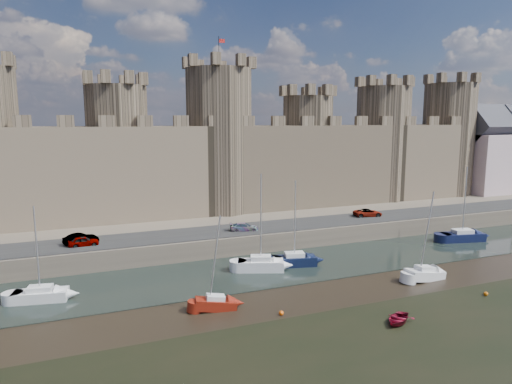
{
  "coord_description": "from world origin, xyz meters",
  "views": [
    {
      "loc": [
        -20.15,
        -23.59,
        17.51
      ],
      "look_at": [
        -2.01,
        22.0,
        9.69
      ],
      "focal_mm": 32.0,
      "sensor_mm": 36.0,
      "label": 1
    }
  ],
  "objects_px": {
    "car_2": "(244,227)",
    "sailboat_4": "(216,303)",
    "sailboat_1": "(294,260)",
    "sailboat_5": "(424,273)",
    "car_1": "(81,239)",
    "sailboat_2": "(261,264)",
    "car_0": "(84,241)",
    "sailboat_3": "(462,236)",
    "car_3": "(368,213)",
    "sailboat_0": "(40,294)"
  },
  "relations": [
    {
      "from": "car_2",
      "to": "sailboat_5",
      "type": "distance_m",
      "value": 23.75
    },
    {
      "from": "car_0",
      "to": "sailboat_3",
      "type": "bearing_deg",
      "value": -100.68
    },
    {
      "from": "car_2",
      "to": "sailboat_2",
      "type": "relative_size",
      "value": 0.34
    },
    {
      "from": "sailboat_3",
      "to": "sailboat_4",
      "type": "distance_m",
      "value": 41.42
    },
    {
      "from": "car_0",
      "to": "sailboat_1",
      "type": "bearing_deg",
      "value": -113.21
    },
    {
      "from": "sailboat_1",
      "to": "sailboat_2",
      "type": "distance_m",
      "value": 4.49
    },
    {
      "from": "sailboat_1",
      "to": "sailboat_5",
      "type": "bearing_deg",
      "value": -26.84
    },
    {
      "from": "car_2",
      "to": "sailboat_5",
      "type": "height_order",
      "value": "sailboat_5"
    },
    {
      "from": "car_1",
      "to": "sailboat_3",
      "type": "distance_m",
      "value": 52.39
    },
    {
      "from": "sailboat_1",
      "to": "sailboat_4",
      "type": "relative_size",
      "value": 1.16
    },
    {
      "from": "car_3",
      "to": "sailboat_5",
      "type": "height_order",
      "value": "sailboat_5"
    },
    {
      "from": "sailboat_3",
      "to": "car_3",
      "type": "bearing_deg",
      "value": 147.4
    },
    {
      "from": "car_1",
      "to": "sailboat_5",
      "type": "distance_m",
      "value": 40.42
    },
    {
      "from": "car_1",
      "to": "sailboat_2",
      "type": "xyz_separation_m",
      "value": [
        19.32,
        -10.66,
        -2.28
      ]
    },
    {
      "from": "sailboat_0",
      "to": "sailboat_5",
      "type": "bearing_deg",
      "value": -2.17
    },
    {
      "from": "car_2",
      "to": "sailboat_4",
      "type": "relative_size",
      "value": 0.43
    },
    {
      "from": "car_0",
      "to": "sailboat_1",
      "type": "distance_m",
      "value": 25.38
    },
    {
      "from": "sailboat_2",
      "to": "sailboat_4",
      "type": "bearing_deg",
      "value": -112.7
    },
    {
      "from": "car_0",
      "to": "sailboat_2",
      "type": "height_order",
      "value": "sailboat_2"
    },
    {
      "from": "car_1",
      "to": "sailboat_4",
      "type": "relative_size",
      "value": 0.45
    },
    {
      "from": "car_0",
      "to": "sailboat_0",
      "type": "relative_size",
      "value": 0.37
    },
    {
      "from": "car_0",
      "to": "sailboat_1",
      "type": "relative_size",
      "value": 0.34
    },
    {
      "from": "sailboat_3",
      "to": "sailboat_5",
      "type": "height_order",
      "value": "sailboat_3"
    },
    {
      "from": "car_3",
      "to": "car_0",
      "type": "bearing_deg",
      "value": 102.91
    },
    {
      "from": "sailboat_2",
      "to": "sailboat_3",
      "type": "height_order",
      "value": "sailboat_2"
    },
    {
      "from": "car_3",
      "to": "sailboat_1",
      "type": "xyz_separation_m",
      "value": [
        -18.09,
        -10.81,
        -2.31
      ]
    },
    {
      "from": "sailboat_0",
      "to": "car_0",
      "type": "bearing_deg",
      "value": 77.4
    },
    {
      "from": "car_0",
      "to": "sailboat_1",
      "type": "height_order",
      "value": "sailboat_1"
    },
    {
      "from": "car_2",
      "to": "sailboat_1",
      "type": "bearing_deg",
      "value": -147.02
    },
    {
      "from": "car_0",
      "to": "sailboat_5",
      "type": "distance_m",
      "value": 39.59
    },
    {
      "from": "car_1",
      "to": "sailboat_4",
      "type": "xyz_separation_m",
      "value": [
        11.3,
        -19.16,
        -2.49
      ]
    },
    {
      "from": "car_3",
      "to": "car_1",
      "type": "bearing_deg",
      "value": 101.3
    },
    {
      "from": "car_0",
      "to": "car_1",
      "type": "relative_size",
      "value": 0.87
    },
    {
      "from": "sailboat_2",
      "to": "sailboat_1",
      "type": "bearing_deg",
      "value": 23.57
    },
    {
      "from": "sailboat_2",
      "to": "sailboat_5",
      "type": "height_order",
      "value": "sailboat_2"
    },
    {
      "from": "sailboat_1",
      "to": "sailboat_2",
      "type": "xyz_separation_m",
      "value": [
        -4.48,
        -0.23,
        0.07
      ]
    },
    {
      "from": "sailboat_2",
      "to": "sailboat_4",
      "type": "distance_m",
      "value": 11.69
    },
    {
      "from": "car_2",
      "to": "sailboat_4",
      "type": "distance_m",
      "value": 20.47
    },
    {
      "from": "car_2",
      "to": "sailboat_2",
      "type": "xyz_separation_m",
      "value": [
        -1.42,
        -9.5,
        -2.18
      ]
    },
    {
      "from": "car_1",
      "to": "sailboat_1",
      "type": "height_order",
      "value": "sailboat_1"
    },
    {
      "from": "car_1",
      "to": "sailboat_0",
      "type": "bearing_deg",
      "value": 144.55
    },
    {
      "from": "sailboat_1",
      "to": "sailboat_5",
      "type": "height_order",
      "value": "sailboat_1"
    },
    {
      "from": "sailboat_1",
      "to": "sailboat_5",
      "type": "xyz_separation_m",
      "value": [
        11.24,
        -9.55,
        -0.1
      ]
    },
    {
      "from": "car_0",
      "to": "sailboat_0",
      "type": "bearing_deg",
      "value": 154.96
    },
    {
      "from": "car_3",
      "to": "sailboat_5",
      "type": "xyz_separation_m",
      "value": [
        -6.85,
        -20.36,
        -2.4
      ]
    },
    {
      "from": "car_0",
      "to": "car_3",
      "type": "bearing_deg",
      "value": -89.59
    },
    {
      "from": "car_1",
      "to": "car_2",
      "type": "height_order",
      "value": "car_1"
    },
    {
      "from": "car_2",
      "to": "sailboat_0",
      "type": "height_order",
      "value": "sailboat_0"
    },
    {
      "from": "sailboat_1",
      "to": "sailboat_3",
      "type": "height_order",
      "value": "sailboat_3"
    },
    {
      "from": "sailboat_4",
      "to": "car_0",
      "type": "bearing_deg",
      "value": 130.34
    }
  ]
}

